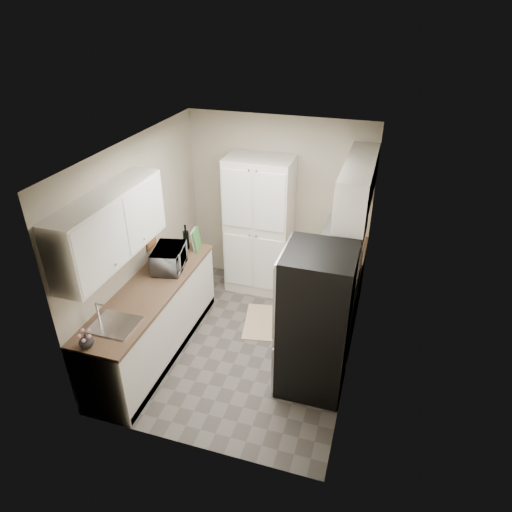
# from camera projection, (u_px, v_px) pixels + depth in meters

# --- Properties ---
(ground) EXTENTS (3.20, 3.20, 0.00)m
(ground) POSITION_uv_depth(u_px,v_px,m) (244.00, 343.00, 5.80)
(ground) COLOR #56514C
(ground) RESTS_ON ground
(room_shell) EXTENTS (2.64, 3.24, 2.52)m
(room_shell) POSITION_uv_depth(u_px,v_px,m) (240.00, 228.00, 4.98)
(room_shell) COLOR #B9AB96
(room_shell) RESTS_ON ground
(pantry_cabinet) EXTENTS (0.90, 0.55, 2.00)m
(pantry_cabinet) POSITION_uv_depth(u_px,v_px,m) (259.00, 226.00, 6.44)
(pantry_cabinet) COLOR silver
(pantry_cabinet) RESTS_ON ground
(base_cabinet_left) EXTENTS (0.60, 2.30, 0.88)m
(base_cabinet_left) POSITION_uv_depth(u_px,v_px,m) (154.00, 321.00, 5.47)
(base_cabinet_left) COLOR silver
(base_cabinet_left) RESTS_ON ground
(countertop_left) EXTENTS (0.63, 2.33, 0.04)m
(countertop_left) POSITION_uv_depth(u_px,v_px,m) (150.00, 289.00, 5.25)
(countertop_left) COLOR brown
(countertop_left) RESTS_ON base_cabinet_left
(base_cabinet_right) EXTENTS (0.60, 0.80, 0.88)m
(base_cabinet_right) POSITION_uv_depth(u_px,v_px,m) (339.00, 278.00, 6.31)
(base_cabinet_right) COLOR silver
(base_cabinet_right) RESTS_ON ground
(countertop_right) EXTENTS (0.63, 0.83, 0.04)m
(countertop_right) POSITION_uv_depth(u_px,v_px,m) (342.00, 249.00, 6.08)
(countertop_right) COLOR brown
(countertop_right) RESTS_ON base_cabinet_right
(electric_range) EXTENTS (0.71, 0.78, 1.13)m
(electric_range) POSITION_uv_depth(u_px,v_px,m) (328.00, 308.00, 5.63)
(electric_range) COLOR #B7B7BC
(electric_range) RESTS_ON ground
(refrigerator) EXTENTS (0.70, 0.72, 1.70)m
(refrigerator) POSITION_uv_depth(u_px,v_px,m) (315.00, 322.00, 4.79)
(refrigerator) COLOR #B7B7BC
(refrigerator) RESTS_ON ground
(microwave) EXTENTS (0.44, 0.56, 0.28)m
(microwave) POSITION_uv_depth(u_px,v_px,m) (169.00, 258.00, 5.54)
(microwave) COLOR #A2A2A6
(microwave) RESTS_ON countertop_left
(wine_bottle) EXTENTS (0.08, 0.08, 0.31)m
(wine_bottle) POSITION_uv_depth(u_px,v_px,m) (186.00, 238.00, 5.97)
(wine_bottle) COLOR black
(wine_bottle) RESTS_ON countertop_left
(flower_vase) EXTENTS (0.15, 0.15, 0.14)m
(flower_vase) POSITION_uv_depth(u_px,v_px,m) (86.00, 341.00, 4.32)
(flower_vase) COLOR silver
(flower_vase) RESTS_ON countertop_left
(cutting_board) EXTENTS (0.06, 0.23, 0.29)m
(cutting_board) POSITION_uv_depth(u_px,v_px,m) (197.00, 239.00, 5.96)
(cutting_board) COLOR #3E873B
(cutting_board) RESTS_ON countertop_left
(toaster_oven) EXTENTS (0.34, 0.42, 0.24)m
(toaster_oven) POSITION_uv_depth(u_px,v_px,m) (339.00, 240.00, 6.00)
(toaster_oven) COLOR #B5B4B9
(toaster_oven) RESTS_ON countertop_right
(fruit_basket) EXTENTS (0.33, 0.33, 0.11)m
(fruit_basket) POSITION_uv_depth(u_px,v_px,m) (341.00, 229.00, 5.89)
(fruit_basket) COLOR orange
(fruit_basket) RESTS_ON toaster_oven
(kitchen_mat) EXTENTS (0.62, 0.85, 0.01)m
(kitchen_mat) POSITION_uv_depth(u_px,v_px,m) (263.00, 322.00, 6.16)
(kitchen_mat) COLOR #D8B289
(kitchen_mat) RESTS_ON ground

